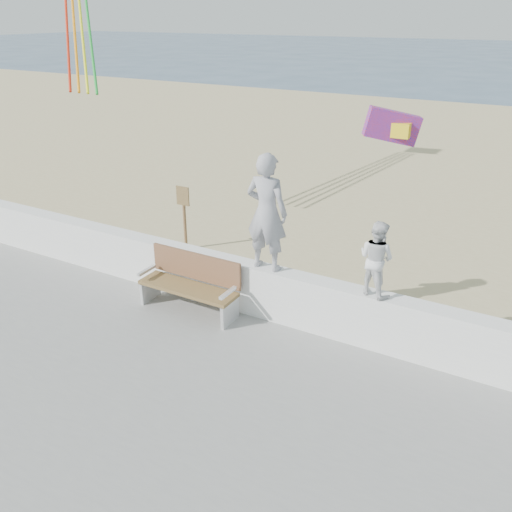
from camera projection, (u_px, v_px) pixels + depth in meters
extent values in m
plane|color=#324B65|center=(184.00, 380.00, 8.00)|extent=(220.00, 220.00, 0.00)
cube|color=tan|center=(376.00, 204.00, 15.12)|extent=(90.00, 40.00, 0.08)
cube|color=white|center=(252.00, 287.00, 9.32)|extent=(30.00, 0.35, 0.90)
imported|color=#9B9BA1|center=(267.00, 213.00, 8.61)|extent=(0.71, 0.47, 1.94)
imported|color=white|center=(376.00, 258.00, 7.95)|extent=(0.68, 0.60, 1.16)
cube|color=olive|center=(188.00, 288.00, 9.31)|extent=(1.80, 0.50, 0.06)
cube|color=brown|center=(196.00, 266.00, 9.40)|extent=(1.80, 0.05, 0.50)
cube|color=silver|center=(150.00, 289.00, 9.79)|extent=(0.06, 0.50, 0.40)
cube|color=silver|center=(147.00, 270.00, 9.59)|extent=(0.06, 0.45, 0.05)
cube|color=silver|center=(230.00, 313.00, 9.03)|extent=(0.06, 0.50, 0.40)
cube|color=white|center=(228.00, 293.00, 8.83)|extent=(0.06, 0.45, 0.05)
cube|color=red|center=(392.00, 126.00, 9.27)|extent=(0.98, 0.68, 0.67)
cube|color=yellow|center=(400.00, 130.00, 9.23)|extent=(0.35, 0.26, 0.25)
cylinder|color=olive|center=(185.00, 224.00, 11.97)|extent=(0.07, 0.07, 1.20)
cube|color=olive|center=(183.00, 196.00, 11.68)|extent=(0.32, 0.03, 0.42)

